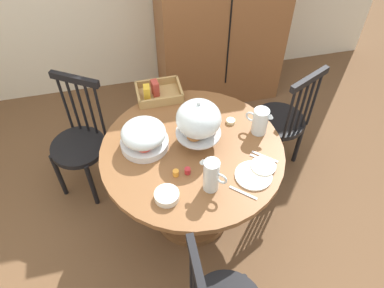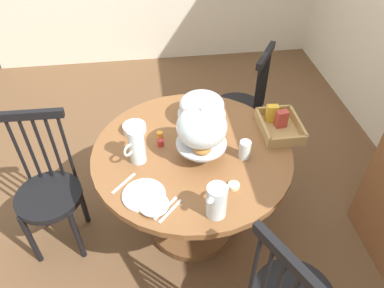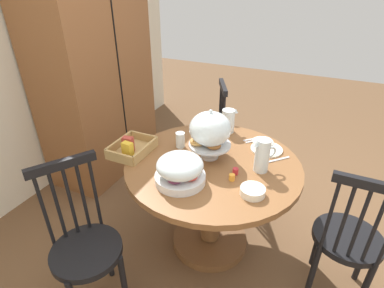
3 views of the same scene
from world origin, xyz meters
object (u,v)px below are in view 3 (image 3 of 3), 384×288
Objects in this scene: china_plate_large at (267,149)px; fruit_platter_covered at (180,170)px; drinking_glass at (180,140)px; windsor_chair_near_window at (85,248)px; windsor_chair_by_cabinet at (348,241)px; orange_juice_pitcher at (228,122)px; cereal_bowl at (253,191)px; butter_dish at (206,135)px; cereal_basket at (131,148)px; milk_pitcher at (262,157)px; wooden_armoire at (96,75)px; windsor_chair_facing_door at (206,137)px; pastry_stand_with_dome at (210,131)px; dining_table at (212,189)px; china_plate_small at (263,142)px.

fruit_platter_covered is at bearing 146.63° from china_plate_large.
china_plate_large is 2.00× the size of drinking_glass.
windsor_chair_near_window is 1.32m from china_plate_large.
orange_juice_pitcher is (0.50, 0.93, 0.37)m from windsor_chair_by_cabinet.
cereal_bowl is 2.33× the size of butter_dish.
windsor_chair_near_window is 4.43× the size of china_plate_large.
milk_pitcher is at bearing -79.27° from cereal_basket.
windsor_chair_by_cabinet is 16.25× the size of butter_dish.
cereal_basket reaches higher than cereal_bowl.
windsor_chair_facing_door is at bearing -78.70° from wooden_armoire.
windsor_chair_near_window reaches higher than drinking_glass.
cereal_basket reaches higher than china_plate_large.
windsor_chair_near_window is 2.83× the size of pastry_stand_with_dome.
windsor_chair_by_cabinet is at bearing -124.08° from windsor_chair_facing_door.
windsor_chair_by_cabinet is 4.48× the size of milk_pitcher.
orange_juice_pitcher is at bearing 61.83° from windsor_chair_by_cabinet.
orange_juice_pitcher reaches higher than cereal_basket.
wooden_armoire reaches higher than pastry_stand_with_dome.
dining_table is 0.88m from windsor_chair_by_cabinet.
butter_dish is at bearing 7.69° from fruit_platter_covered.
fruit_platter_covered reaches higher than butter_dish.
butter_dish is (0.00, 0.46, 0.01)m from china_plate_large.
cereal_basket is 1.44× the size of china_plate_large.
dining_table is 5.23× the size of china_plate_large.
wooden_armoire is at bearing 50.71° from cereal_basket.
drinking_glass reaches higher than china_plate_large.
wooden_armoire is 6.53× the size of fruit_platter_covered.
windsor_chair_near_window is (-1.32, -0.93, -0.53)m from wooden_armoire.
drinking_glass is at bearing 110.37° from china_plate_large.
windsor_chair_by_cabinet is at bearing -96.58° from drinking_glass.
china_plate_small and butter_dish have the same top height.
milk_pitcher is at bearing -82.91° from dining_table.
windsor_chair_by_cabinet is at bearing -105.33° from wooden_armoire.
cereal_bowl is at bearing -114.82° from wooden_armoire.
windsor_chair_facing_door reaches higher than drinking_glass.
windsor_chair_by_cabinet is at bearing -118.17° from orange_juice_pitcher.
china_plate_small is 2.50× the size of butter_dish.
cereal_bowl reaches higher than butter_dish.
dining_table is 0.46m from cereal_bowl.
drinking_glass is (0.05, 0.59, -0.04)m from milk_pitcher.
windsor_chair_facing_door reaches higher than milk_pitcher.
dining_table is (-0.59, -1.42, -0.47)m from wooden_armoire.
butter_dish is (-0.07, 0.42, -0.01)m from china_plate_small.
fruit_platter_covered is 0.74m from orange_juice_pitcher.
dining_table is 0.51m from china_plate_small.
fruit_platter_covered is 0.95× the size of cereal_basket.
butter_dish is (0.26, 0.13, -0.19)m from pastry_stand_with_dome.
cereal_basket is 2.26× the size of cereal_bowl.
fruit_platter_covered is at bearing -166.05° from windsor_chair_facing_door.
pastry_stand_with_dome is at bearing -152.68° from butter_dish.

